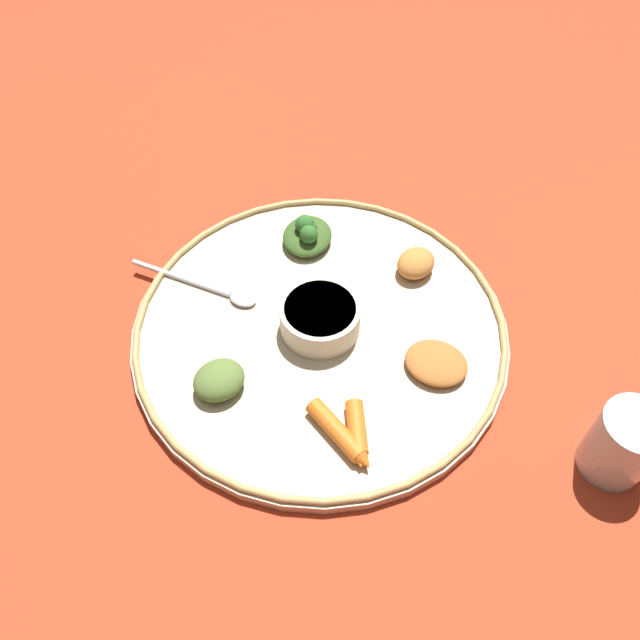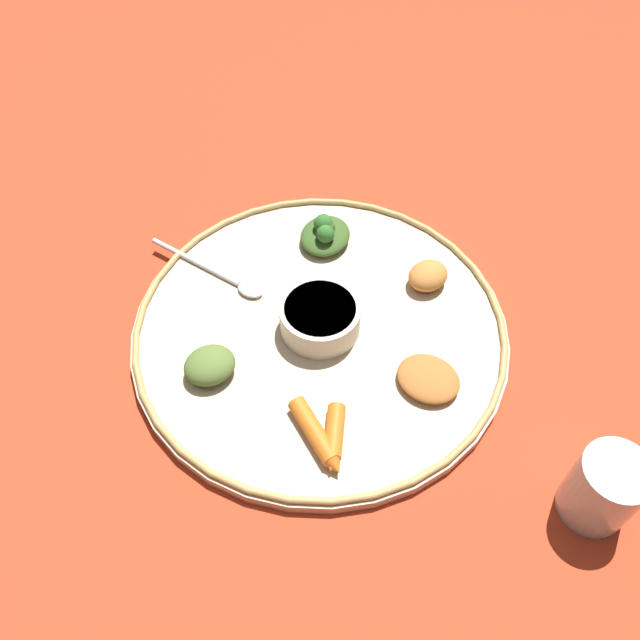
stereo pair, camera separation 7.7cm
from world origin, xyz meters
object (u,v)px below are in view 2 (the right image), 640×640
carrot_outer (334,437)px  drinking_glass (601,491)px  spoon (223,276)px  carrot_near_spoon (316,435)px  center_bowl (320,317)px  greens_pile (325,234)px

carrot_outer → drinking_glass: 0.27m
spoon → carrot_outer: carrot_outer is taller
carrot_near_spoon → carrot_outer: (0.01, -0.01, -0.00)m
drinking_glass → center_bowl: bearing=93.6°
drinking_glass → spoon: bearing=95.3°
center_bowl → drinking_glass: drinking_glass is taller
carrot_near_spoon → drinking_glass: bearing=-61.7°
greens_pile → center_bowl: bearing=-140.7°
center_bowl → drinking_glass: 0.35m
center_bowl → carrot_outer: center_bowl is taller
spoon → drinking_glass: (0.05, -0.49, 0.02)m
greens_pile → carrot_outer: bearing=-136.5°
carrot_near_spoon → carrot_outer: size_ratio=1.32×
greens_pile → drinking_glass: size_ratio=1.04×
carrot_outer → drinking_glass: drinking_glass is taller
carrot_near_spoon → carrot_outer: 0.02m
carrot_outer → greens_pile: bearing=43.5°
spoon → drinking_glass: 0.49m
center_bowl → greens_pile: bearing=39.3°
center_bowl → greens_pile: (0.11, 0.09, -0.01)m
carrot_near_spoon → carrot_outer: bearing=-53.8°
spoon → carrot_near_spoon: bearing=-110.4°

